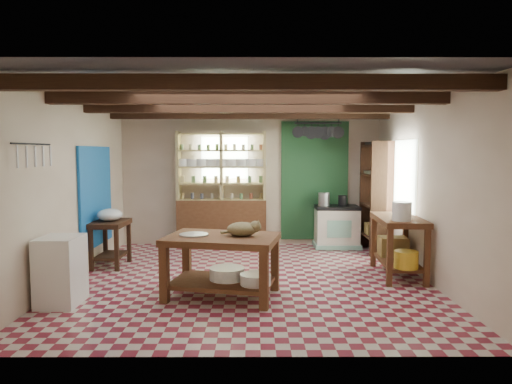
{
  "coord_description": "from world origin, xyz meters",
  "views": [
    {
      "loc": [
        0.09,
        -6.39,
        1.81
      ],
      "look_at": [
        0.1,
        0.3,
        1.22
      ],
      "focal_mm": 32.0,
      "sensor_mm": 36.0,
      "label": 1
    }
  ],
  "objects_px": {
    "prep_table": "(111,244)",
    "white_cabinet": "(61,271)",
    "stove": "(337,227)",
    "work_table": "(222,266)",
    "right_counter": "(398,247)",
    "cat": "(242,229)"
  },
  "relations": [
    {
      "from": "prep_table",
      "to": "right_counter",
      "type": "height_order",
      "value": "right_counter"
    },
    {
      "from": "work_table",
      "to": "prep_table",
      "type": "xyz_separation_m",
      "value": [
        -1.88,
        1.52,
        -0.02
      ]
    },
    {
      "from": "work_table",
      "to": "right_counter",
      "type": "height_order",
      "value": "right_counter"
    },
    {
      "from": "prep_table",
      "to": "white_cabinet",
      "type": "xyz_separation_m",
      "value": [
        -0.02,
        -1.82,
        0.04
      ]
    },
    {
      "from": "prep_table",
      "to": "cat",
      "type": "height_order",
      "value": "cat"
    },
    {
      "from": "prep_table",
      "to": "white_cabinet",
      "type": "height_order",
      "value": "white_cabinet"
    },
    {
      "from": "prep_table",
      "to": "cat",
      "type": "distance_m",
      "value": 2.67
    },
    {
      "from": "right_counter",
      "to": "cat",
      "type": "distance_m",
      "value": 2.48
    },
    {
      "from": "right_counter",
      "to": "white_cabinet",
      "type": "bearing_deg",
      "value": -160.7
    },
    {
      "from": "stove",
      "to": "cat",
      "type": "relative_size",
      "value": 2.13
    },
    {
      "from": "right_counter",
      "to": "cat",
      "type": "relative_size",
      "value": 3.17
    },
    {
      "from": "work_table",
      "to": "cat",
      "type": "relative_size",
      "value": 3.55
    },
    {
      "from": "prep_table",
      "to": "white_cabinet",
      "type": "distance_m",
      "value": 1.82
    },
    {
      "from": "stove",
      "to": "right_counter",
      "type": "relative_size",
      "value": 0.67
    },
    {
      "from": "stove",
      "to": "cat",
      "type": "distance_m",
      "value": 3.43
    },
    {
      "from": "work_table",
      "to": "prep_table",
      "type": "bearing_deg",
      "value": 152.87
    },
    {
      "from": "stove",
      "to": "white_cabinet",
      "type": "height_order",
      "value": "white_cabinet"
    },
    {
      "from": "work_table",
      "to": "stove",
      "type": "distance_m",
      "value": 3.53
    },
    {
      "from": "white_cabinet",
      "to": "stove",
      "type": "bearing_deg",
      "value": 41.11
    },
    {
      "from": "prep_table",
      "to": "cat",
      "type": "xyz_separation_m",
      "value": [
        2.13,
        -1.53,
        0.49
      ]
    },
    {
      "from": "stove",
      "to": "right_counter",
      "type": "height_order",
      "value": "right_counter"
    },
    {
      "from": "work_table",
      "to": "white_cabinet",
      "type": "distance_m",
      "value": 1.92
    }
  ]
}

